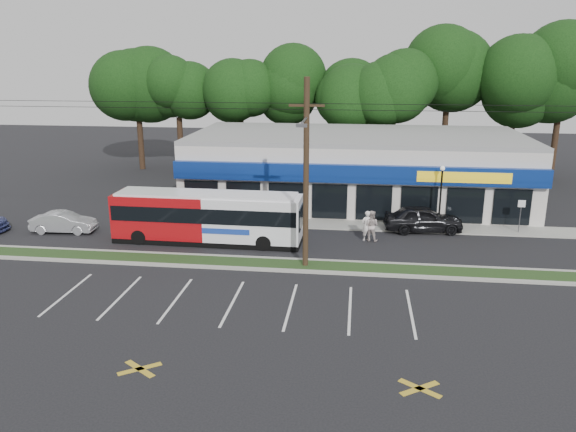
{
  "coord_description": "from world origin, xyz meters",
  "views": [
    {
      "loc": [
        5.63,
        -27.29,
        10.96
      ],
      "look_at": [
        1.55,
        5.0,
        1.68
      ],
      "focal_mm": 35.0,
      "sensor_mm": 36.0,
      "label": 1
    }
  ],
  "objects_px": {
    "utility_pole": "(303,169)",
    "sign_post": "(521,210)",
    "metrobus": "(207,216)",
    "car_silver": "(64,222)",
    "pedestrian_b": "(371,226)",
    "car_dark": "(423,219)",
    "pedestrian_a": "(367,226)",
    "lamp_post": "(441,190)"
  },
  "relations": [
    {
      "from": "utility_pole",
      "to": "pedestrian_a",
      "type": "bearing_deg",
      "value": 55.55
    },
    {
      "from": "lamp_post",
      "to": "pedestrian_b",
      "type": "xyz_separation_m",
      "value": [
        -4.43,
        -2.8,
        -1.71
      ]
    },
    {
      "from": "utility_pole",
      "to": "sign_post",
      "type": "height_order",
      "value": "utility_pole"
    },
    {
      "from": "lamp_post",
      "to": "metrobus",
      "type": "bearing_deg",
      "value": -163.27
    },
    {
      "from": "utility_pole",
      "to": "pedestrian_b",
      "type": "xyz_separation_m",
      "value": [
        3.74,
        5.07,
        -4.46
      ]
    },
    {
      "from": "metrobus",
      "to": "pedestrian_a",
      "type": "distance_m",
      "value": 9.76
    },
    {
      "from": "utility_pole",
      "to": "sign_post",
      "type": "bearing_deg",
      "value": 30.15
    },
    {
      "from": "metrobus",
      "to": "car_silver",
      "type": "distance_m",
      "value": 9.83
    },
    {
      "from": "utility_pole",
      "to": "car_silver",
      "type": "height_order",
      "value": "utility_pole"
    },
    {
      "from": "sign_post",
      "to": "car_dark",
      "type": "distance_m",
      "value": 6.09
    },
    {
      "from": "car_silver",
      "to": "utility_pole",
      "type": "bearing_deg",
      "value": -109.15
    },
    {
      "from": "metrobus",
      "to": "car_dark",
      "type": "height_order",
      "value": "metrobus"
    },
    {
      "from": "sign_post",
      "to": "pedestrian_b",
      "type": "relative_size",
      "value": 1.16
    },
    {
      "from": "car_silver",
      "to": "metrobus",
      "type": "bearing_deg",
      "value": -98.31
    },
    {
      "from": "car_dark",
      "to": "pedestrian_a",
      "type": "bearing_deg",
      "value": 117.0
    },
    {
      "from": "car_silver",
      "to": "car_dark",
      "type": "bearing_deg",
      "value": -86.32
    },
    {
      "from": "lamp_post",
      "to": "metrobus",
      "type": "xyz_separation_m",
      "value": [
        -14.31,
        -4.3,
        -1.04
      ]
    },
    {
      "from": "car_dark",
      "to": "pedestrian_b",
      "type": "xyz_separation_m",
      "value": [
        -3.38,
        -2.33,
        0.1
      ]
    },
    {
      "from": "sign_post",
      "to": "lamp_post",
      "type": "bearing_deg",
      "value": 177.42
    },
    {
      "from": "metrobus",
      "to": "pedestrian_a",
      "type": "bearing_deg",
      "value": 9.86
    },
    {
      "from": "utility_pole",
      "to": "metrobus",
      "type": "xyz_separation_m",
      "value": [
        -6.14,
        3.57,
        -3.78
      ]
    },
    {
      "from": "pedestrian_a",
      "to": "pedestrian_b",
      "type": "relative_size",
      "value": 0.99
    },
    {
      "from": "utility_pole",
      "to": "lamp_post",
      "type": "height_order",
      "value": "utility_pole"
    },
    {
      "from": "pedestrian_b",
      "to": "car_dark",
      "type": "bearing_deg",
      "value": -129.93
    },
    {
      "from": "car_dark",
      "to": "lamp_post",
      "type": "bearing_deg",
      "value": -71.37
    },
    {
      "from": "lamp_post",
      "to": "sign_post",
      "type": "distance_m",
      "value": 5.13
    },
    {
      "from": "pedestrian_b",
      "to": "lamp_post",
      "type": "bearing_deg",
      "value": -132.17
    },
    {
      "from": "utility_pole",
      "to": "pedestrian_b",
      "type": "relative_size",
      "value": 26.15
    },
    {
      "from": "sign_post",
      "to": "car_dark",
      "type": "xyz_separation_m",
      "value": [
        -6.04,
        -0.24,
        -0.7
      ]
    },
    {
      "from": "lamp_post",
      "to": "car_dark",
      "type": "xyz_separation_m",
      "value": [
        -1.04,
        -0.47,
        -1.82
      ]
    },
    {
      "from": "utility_pole",
      "to": "sign_post",
      "type": "distance_m",
      "value": 15.71
    },
    {
      "from": "car_dark",
      "to": "pedestrian_b",
      "type": "distance_m",
      "value": 4.11
    },
    {
      "from": "sign_post",
      "to": "pedestrian_a",
      "type": "distance_m",
      "value": 10.04
    },
    {
      "from": "utility_pole",
      "to": "car_dark",
      "type": "height_order",
      "value": "utility_pole"
    },
    {
      "from": "utility_pole",
      "to": "metrobus",
      "type": "distance_m",
      "value": 8.05
    },
    {
      "from": "pedestrian_a",
      "to": "pedestrian_b",
      "type": "bearing_deg",
      "value": 159.49
    },
    {
      "from": "lamp_post",
      "to": "pedestrian_b",
      "type": "height_order",
      "value": "lamp_post"
    },
    {
      "from": "car_dark",
      "to": "pedestrian_b",
      "type": "relative_size",
      "value": 2.62
    },
    {
      "from": "lamp_post",
      "to": "pedestrian_a",
      "type": "xyz_separation_m",
      "value": [
        -4.69,
        -2.8,
        -1.72
      ]
    },
    {
      "from": "pedestrian_a",
      "to": "car_dark",
      "type": "bearing_deg",
      "value": -167.91
    },
    {
      "from": "car_silver",
      "to": "pedestrian_a",
      "type": "distance_m",
      "value": 19.4
    },
    {
      "from": "car_dark",
      "to": "sign_post",
      "type": "bearing_deg",
      "value": -93.28
    }
  ]
}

